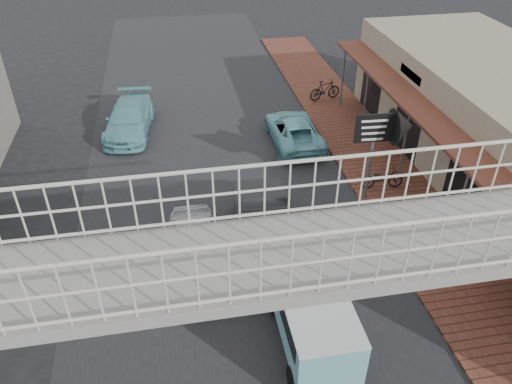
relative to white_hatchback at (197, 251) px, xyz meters
name	(u,v)px	position (x,y,z in m)	size (l,w,h in m)	color
ground	(242,299)	(1.11, -1.55, -0.68)	(120.00, 120.00, 0.00)	black
road_strip	(242,299)	(1.11, -1.55, -0.68)	(10.00, 60.00, 0.01)	black
sidewalk	(410,212)	(7.61, 1.45, -0.63)	(3.00, 40.00, 0.10)	brown
footbridge	(273,337)	(1.11, -5.55, 2.49)	(16.40, 2.40, 6.34)	gray
white_hatchback	(197,251)	(0.00, 0.00, 0.00)	(1.61, 4.01, 1.37)	silver
dark_sedan	(263,229)	(2.11, 0.51, 0.12)	(1.69, 4.85, 1.60)	black
angkot_curb	(294,130)	(4.81, 7.23, -0.09)	(1.96, 4.26, 1.18)	#71BCC4
angkot_far	(129,119)	(-2.23, 9.53, -0.02)	(1.85, 4.54, 1.32)	#68AFB5
angkot_van	(313,314)	(2.61, -3.41, 0.45)	(1.70, 3.66, 1.79)	black
motorcycle_near	(382,178)	(7.14, 3.03, -0.16)	(0.56, 1.60, 0.84)	black
motorcycle_far	(325,90)	(7.42, 11.19, -0.08)	(0.48, 1.69, 1.01)	black
arrow_sign	(400,128)	(7.17, 2.43, 2.23)	(2.03, 1.29, 3.48)	#59595B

